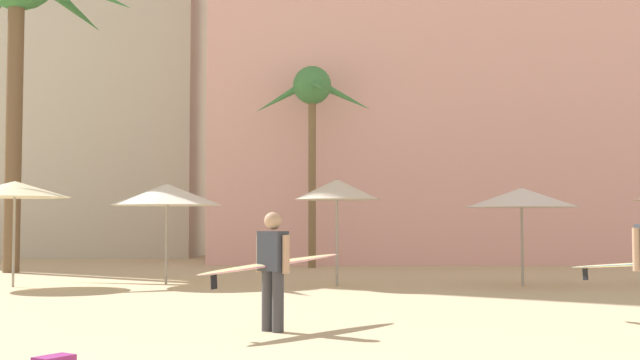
# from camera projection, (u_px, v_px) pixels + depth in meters

# --- Properties ---
(hotel_pink) EXTENTS (16.18, 8.04, 14.65)m
(hotel_pink) POSITION_uv_depth(u_px,v_px,m) (425.00, 76.00, 31.95)
(hotel_pink) COLOR beige
(hotel_pink) RESTS_ON ground
(palm_tree_left) EXTENTS (3.99, 4.15, 6.67)m
(palm_tree_left) POSITION_uv_depth(u_px,v_px,m) (314.00, 98.00, 26.55)
(palm_tree_left) COLOR brown
(palm_tree_left) RESTS_ON ground
(cafe_umbrella_0) EXTENTS (2.49, 2.49, 2.43)m
(cafe_umbrella_0) POSITION_uv_depth(u_px,v_px,m) (16.00, 189.00, 18.47)
(cafe_umbrella_0) COLOR gray
(cafe_umbrella_0) RESTS_ON ground
(cafe_umbrella_2) EXTENTS (2.60, 2.60, 2.29)m
(cafe_umbrella_2) POSITION_uv_depth(u_px,v_px,m) (523.00, 198.00, 18.65)
(cafe_umbrella_2) COLOR gray
(cafe_umbrella_2) RESTS_ON ground
(cafe_umbrella_4) EXTENTS (2.66, 2.66, 2.41)m
(cafe_umbrella_4) POSITION_uv_depth(u_px,v_px,m) (168.00, 195.00, 19.28)
(cafe_umbrella_4) COLOR gray
(cafe_umbrella_4) RESTS_ON ground
(cafe_umbrella_5) EXTENTS (2.02, 2.02, 2.49)m
(cafe_umbrella_5) POSITION_uv_depth(u_px,v_px,m) (338.00, 190.00, 18.78)
(cafe_umbrella_5) COLOR gray
(cafe_umbrella_5) RESTS_ON ground
(person_far_left) EXTENTS (2.07, 2.54, 1.62)m
(person_far_left) POSITION_uv_depth(u_px,v_px,m) (274.00, 265.00, 10.98)
(person_far_left) COLOR #3D3D42
(person_far_left) RESTS_ON ground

